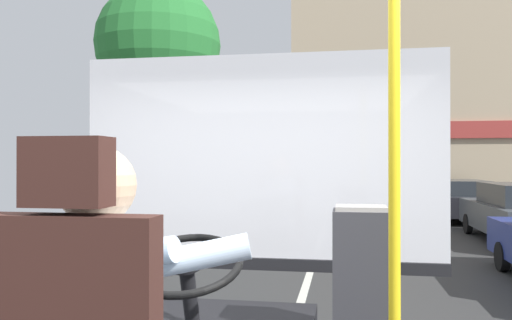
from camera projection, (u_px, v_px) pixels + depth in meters
ground at (316, 255)px, 10.63m from camera, size 18.00×44.00×0.06m
handrail_pole at (394, 221)px, 1.91m from camera, size 0.04×0.04×1.97m
fare_box at (361, 317)px, 2.35m from camera, size 0.25×0.23×1.00m
windshield_panel at (260, 185)px, 3.56m from camera, size 2.50×0.08×1.48m
street_tree at (158, 47)px, 10.36m from camera, size 2.49×2.49×5.47m
shop_building at (447, 96)px, 20.35m from camera, size 11.84×4.38×8.99m
parked_car_black at (457, 199)px, 16.96m from camera, size 1.97×4.34×1.31m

